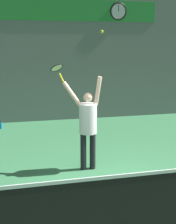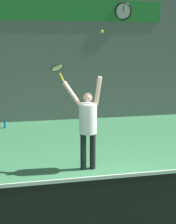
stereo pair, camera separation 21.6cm
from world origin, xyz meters
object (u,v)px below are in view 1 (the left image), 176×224
(scoreboard_clock, at_px, (118,11))
(tennis_player, at_px, (88,122))
(tennis_racket, at_px, (57,69))
(tennis_ball, at_px, (102,32))
(water_bottle, at_px, (1,125))

(scoreboard_clock, xyz_separation_m, tennis_player, (-2.26, -4.73, -2.81))
(tennis_player, height_order, tennis_racket, tennis_racket)
(scoreboard_clock, relative_size, tennis_ball, 8.78)
(tennis_racket, xyz_separation_m, tennis_ball, (0.86, -0.46, 0.77))
(tennis_racket, relative_size, water_bottle, 1.62)
(tennis_player, relative_size, water_bottle, 8.16)
(tennis_racket, distance_m, tennis_ball, 1.24)
(scoreboard_clock, bearing_deg, tennis_racket, -123.34)
(scoreboard_clock, distance_m, tennis_racket, 5.43)
(scoreboard_clock, xyz_separation_m, water_bottle, (-4.24, -0.74, -3.76))
(tennis_player, height_order, water_bottle, tennis_player)
(scoreboard_clock, relative_size, tennis_racket, 1.54)
(water_bottle, bearing_deg, tennis_player, -63.50)
(scoreboard_clock, xyz_separation_m, tennis_racket, (-2.84, -4.31, -1.69))
(tennis_player, bearing_deg, tennis_racket, 144.22)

